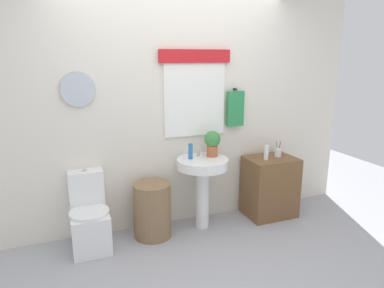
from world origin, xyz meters
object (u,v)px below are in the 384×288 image
Objects in this scene: wooden_cabinet at (270,187)px; lotion_bottle at (266,153)px; potted_plant at (212,142)px; laundry_hamper at (152,210)px; toothbrush_cup at (278,152)px; pedestal_sink at (202,175)px; toilet at (89,219)px; soap_bottle at (191,151)px.

lotion_bottle is (-0.10, -0.04, 0.44)m from wooden_cabinet.
potted_plant is 1.68× the size of lotion_bottle.
wooden_cabinet is (1.44, 0.00, 0.06)m from laundry_hamper.
toothbrush_cup reaches higher than lotion_bottle.
pedestal_sink is at bearing -0.00° from laundry_hamper.
toothbrush_cup is (2.18, -0.02, 0.48)m from toilet.
wooden_cabinet is 4.21× the size of lotion_bottle.
lotion_bottle is at bearing -163.29° from toothbrush_cup.
soap_bottle is at bearing 174.25° from lotion_bottle.
toothbrush_cup is (0.10, 0.02, 0.41)m from wooden_cabinet.
lotion_bottle is (0.77, -0.04, 0.19)m from pedestal_sink.
laundry_hamper is 1.44m from lotion_bottle.
soap_bottle is (-0.99, 0.05, 0.52)m from wooden_cabinet.
potted_plant reaches higher than wooden_cabinet.
soap_bottle is 1.01× the size of lotion_bottle.
wooden_cabinet is 4.19× the size of soap_bottle.
toothbrush_cup is (0.83, -0.04, -0.19)m from potted_plant.
wooden_cabinet is at bearing -1.02° from toilet.
wooden_cabinet is 0.45m from lotion_bottle.
lotion_bottle is at bearing -158.24° from wooden_cabinet.
toilet is 4.56× the size of lotion_bottle.
toothbrush_cup reaches higher than laundry_hamper.
pedestal_sink is (1.21, -0.04, 0.32)m from toilet.
toilet is at bearing 178.98° from wooden_cabinet.
potted_plant is (1.35, 0.02, 0.67)m from toilet.
toilet is 2.05m from lotion_bottle.
pedestal_sink is at bearing -1.76° from toilet.
pedestal_sink is 0.38m from potted_plant.
potted_plant is at bearing 2.20° from soap_bottle.
pedestal_sink is at bearing -156.80° from potted_plant.
wooden_cabinet is 0.42m from toothbrush_cup.
wooden_cabinet is (2.08, -0.04, 0.07)m from toilet.
wooden_cabinet reaches higher than laundry_hamper.
pedestal_sink is at bearing -180.00° from wooden_cabinet.
toothbrush_cup is (0.20, 0.06, -0.03)m from lotion_bottle.
wooden_cabinet is at bearing -2.88° from soap_bottle.
lotion_bottle reaches higher than pedestal_sink.
soap_bottle is at bearing 0.68° from toilet.
wooden_cabinet is 0.95m from potted_plant.
wooden_cabinet is at bearing 0.00° from pedestal_sink.
toilet is at bearing -179.03° from potted_plant.
pedestal_sink reaches higher than laundry_hamper.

